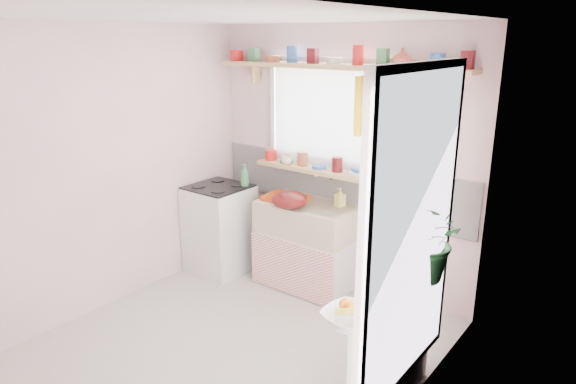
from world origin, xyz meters
The scene contains 19 objects.
room centered at (0.66, 0.86, 1.37)m, with size 3.20×3.20×3.20m.
sink_unit centered at (-0.15, 1.29, 0.43)m, with size 0.95×0.65×1.11m.
cooker centered at (-1.10, 1.05, 0.46)m, with size 0.58×0.58×0.93m.
radiator_ledge centered at (1.30, 0.20, 0.40)m, with size 0.22×0.95×0.78m.
windowsill centered at (-0.15, 1.48, 1.14)m, with size 1.40×0.22×0.04m, color tan.
pine_shelf centered at (0.00, 1.47, 2.12)m, with size 2.52×0.24×0.04m, color tan.
shelf_crockery centered at (0.00, 1.47, 2.20)m, with size 2.47×0.11×0.12m.
sill_crockery centered at (-0.17, 1.48, 1.22)m, with size 1.35×0.11×0.12m.
dish_tray centered at (-0.40, 1.27, 0.87)m, with size 0.40×0.30×0.04m, color #D24612.
colander centered at (-0.22, 1.10, 0.93)m, with size 0.34×0.34×0.15m, color #540E0E.
jade_plant centered at (1.33, 0.60, 1.08)m, with size 0.54×0.47×0.60m, color #276229.
fruit_bowl centered at (1.21, -0.20, 0.81)m, with size 0.32×0.32×0.08m, color silver.
herb_pot centered at (1.31, -0.20, 0.89)m, with size 0.12×0.08×0.22m, color #2A6A2E.
soap_bottle_sink centered at (0.13, 1.42, 0.94)m, with size 0.08×0.08×0.18m, color #CBC15A.
sill_cup centered at (-0.50, 1.42, 1.20)m, with size 0.11×0.11×0.09m, color #EFE4CF.
sill_bowl centered at (0.28, 1.54, 1.19)m, with size 0.20×0.20×0.06m, color #3766B5.
shelf_vase centered at (0.67, 1.41, 2.22)m, with size 0.15×0.15×0.15m, color #B44337.
cooker_bottle centered at (-0.89, 1.22, 1.03)m, with size 0.09×0.09×0.23m, color #448951.
fruit centered at (1.22, -0.19, 0.88)m, with size 0.20×0.14×0.10m.
Camera 1 is at (2.52, -2.51, 2.37)m, focal length 32.00 mm.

